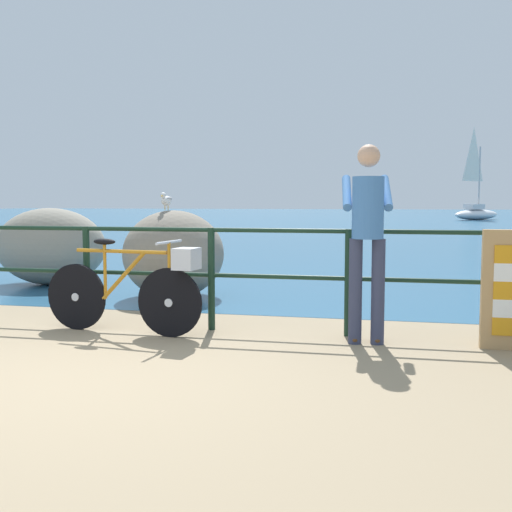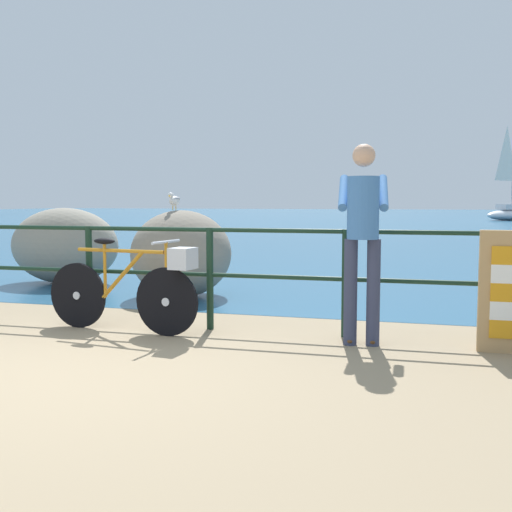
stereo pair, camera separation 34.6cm
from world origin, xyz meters
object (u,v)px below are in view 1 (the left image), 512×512
(seagull, at_px, (166,200))
(sailboat, at_px, (476,209))
(person_at_railing, at_px, (367,234))
(breakwater_boulder_main, at_px, (174,254))
(breakwater_boulder_left, at_px, (51,247))
(bicycle, at_px, (135,286))

(seagull, xyz_separation_m, sailboat, (8.32, 36.41, -0.59))
(person_at_railing, xyz_separation_m, seagull, (-2.70, 2.13, 0.31))
(person_at_railing, relative_size, seagull, 5.31)
(breakwater_boulder_main, distance_m, seagull, 0.73)
(person_at_railing, distance_m, breakwater_boulder_main, 3.42)
(breakwater_boulder_left, xyz_separation_m, seagull, (2.20, -0.83, 0.71))
(person_at_railing, bearing_deg, breakwater_boulder_main, 44.43)
(breakwater_boulder_main, distance_m, sailboat, 37.30)
(bicycle, bearing_deg, breakwater_boulder_left, 138.72)
(bicycle, height_order, seagull, seagull)
(person_at_railing, relative_size, breakwater_boulder_main, 1.23)
(breakwater_boulder_main, bearing_deg, breakwater_boulder_left, 160.60)
(breakwater_boulder_main, bearing_deg, person_at_railing, -39.56)
(bicycle, relative_size, breakwater_boulder_main, 1.17)
(bicycle, relative_size, breakwater_boulder_left, 0.97)
(person_at_railing, bearing_deg, seagull, 45.70)
(bicycle, relative_size, person_at_railing, 0.95)
(sailboat, bearing_deg, breakwater_boulder_main, -151.49)
(breakwater_boulder_left, distance_m, seagull, 2.46)
(person_at_railing, height_order, breakwater_boulder_left, person_at_railing)
(breakwater_boulder_main, height_order, sailboat, sailboat)
(seagull, distance_m, sailboat, 37.35)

